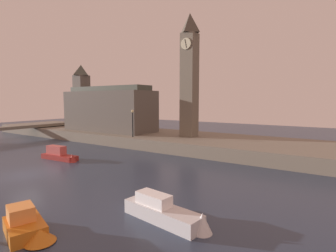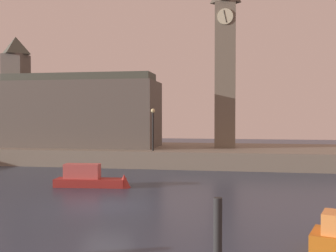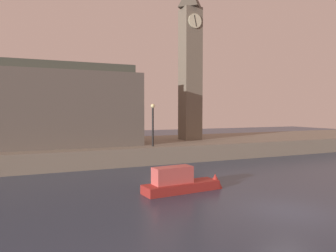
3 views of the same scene
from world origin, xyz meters
name	(u,v)px [view 2 (image 2 of 3)]	position (x,y,z in m)	size (l,w,h in m)	color
ground_plane	(106,206)	(0.00, 0.00, 0.00)	(120.00, 120.00, 0.00)	#2D384C
far_embankment	(171,154)	(0.00, 20.00, 0.75)	(70.00, 12.00, 1.50)	slate
clock_tower	(225,59)	(5.33, 19.68, 9.93)	(2.12, 2.17, 16.38)	#6B6051
parliament_hall	(74,110)	(-9.60, 18.83, 5.11)	(15.83, 5.90, 11.12)	#5B544C
streetlamp	(153,124)	(-0.75, 15.02, 3.81)	(0.36, 0.36, 3.68)	black
mooring_post_right	(218,237)	(5.98, -8.07, 1.13)	(0.25, 0.25, 2.27)	#2B2B2B
boat_dinghy_red	(96,179)	(-2.48, 5.27, 0.48)	(5.18, 1.66, 1.74)	maroon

